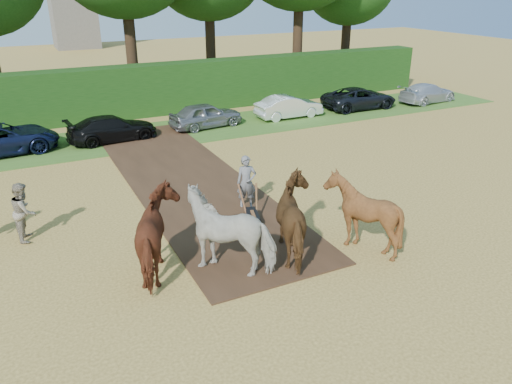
% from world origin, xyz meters
% --- Properties ---
extents(ground, '(120.00, 120.00, 0.00)m').
position_xyz_m(ground, '(0.00, 0.00, 0.00)').
color(ground, gold).
rests_on(ground, ground).
extents(earth_strip, '(4.50, 17.00, 0.05)m').
position_xyz_m(earth_strip, '(1.50, 7.00, 0.03)').
color(earth_strip, '#472D1C').
rests_on(earth_strip, ground).
extents(grass_verge, '(50.00, 5.00, 0.03)m').
position_xyz_m(grass_verge, '(0.00, 14.00, 0.01)').
color(grass_verge, '#38601E').
rests_on(grass_verge, ground).
extents(hedgerow, '(46.00, 1.60, 3.00)m').
position_xyz_m(hedgerow, '(0.00, 18.50, 1.50)').
color(hedgerow, '#14380F').
rests_on(hedgerow, ground).
extents(spectator_near, '(0.87, 1.04, 1.90)m').
position_xyz_m(spectator_near, '(-4.65, 4.46, 0.95)').
color(spectator_near, '#B2A98C').
rests_on(spectator_near, ground).
extents(plough_team, '(8.08, 5.83, 2.33)m').
position_xyz_m(plough_team, '(1.57, 0.02, 1.16)').
color(plough_team, maroon).
rests_on(plough_team, ground).
extents(parked_cars, '(40.66, 3.36, 1.48)m').
position_xyz_m(parked_cars, '(3.03, 14.00, 0.68)').
color(parked_cars, '#B7B9BE').
rests_on(parked_cars, ground).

